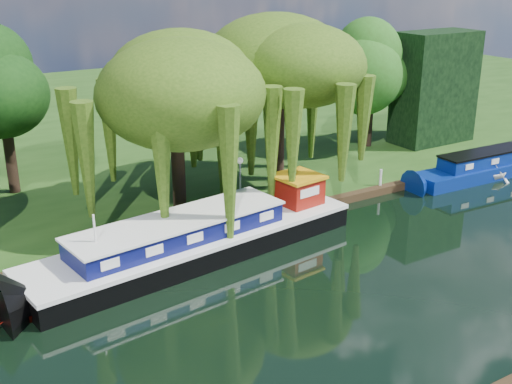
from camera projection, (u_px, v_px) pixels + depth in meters
ground at (355, 287)px, 27.43m from camera, size 120.00×120.00×0.00m
far_bank at (95, 122)px, 54.50m from camera, size 120.00×52.00×0.45m
dutch_barge at (199, 238)px, 30.09m from camera, size 16.96×5.75×3.51m
narrowboat at (496, 165)px, 41.58m from camera, size 12.94×2.68×1.87m
red_dinghy at (25, 315)px, 25.23m from camera, size 4.18×3.62×0.72m
white_cruiser at (495, 180)px, 40.78m from camera, size 2.24×1.96×1.15m
willow_left at (175, 92)px, 31.87m from camera, size 7.53×7.53×9.02m
willow_right at (279, 76)px, 35.67m from camera, size 7.46×7.46×9.08m
tree_far_mid at (1, 86)px, 35.29m from camera, size 5.49×5.49×8.99m
tree_far_right at (372, 72)px, 44.81m from camera, size 4.77×4.77×7.80m
conifer_hedge at (435, 88)px, 46.51m from camera, size 6.00×3.00×8.00m
lamppost at (240, 168)px, 35.24m from camera, size 0.36×0.36×2.56m
mooring_posts at (244, 208)px, 33.57m from camera, size 19.16×0.16×1.00m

